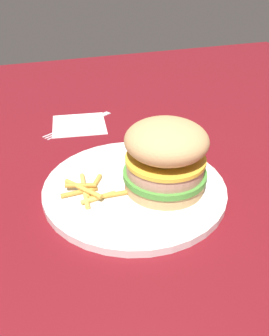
% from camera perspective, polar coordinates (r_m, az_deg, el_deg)
% --- Properties ---
extents(ground_plane, '(1.60, 1.60, 0.00)m').
position_cam_1_polar(ground_plane, '(0.54, 3.07, -4.33)').
color(ground_plane, maroon).
extents(plate, '(0.28, 0.28, 0.01)m').
position_cam_1_polar(plate, '(0.54, 0.00, -3.23)').
color(plate, white).
rests_on(plate, ground_plane).
extents(sandwich, '(0.12, 0.12, 0.11)m').
position_cam_1_polar(sandwich, '(0.51, 5.01, 2.00)').
color(sandwich, tan).
rests_on(sandwich, plate).
extents(fries_pile, '(0.08, 0.11, 0.01)m').
position_cam_1_polar(fries_pile, '(0.52, -7.02, -3.69)').
color(fries_pile, gold).
rests_on(fries_pile, plate).
extents(napkin, '(0.13, 0.13, 0.00)m').
position_cam_1_polar(napkin, '(0.76, -8.96, 6.99)').
color(napkin, white).
rests_on(napkin, ground_plane).
extents(fork, '(0.10, 0.16, 0.00)m').
position_cam_1_polar(fork, '(0.76, -9.07, 7.12)').
color(fork, silver).
rests_on(fork, napkin).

